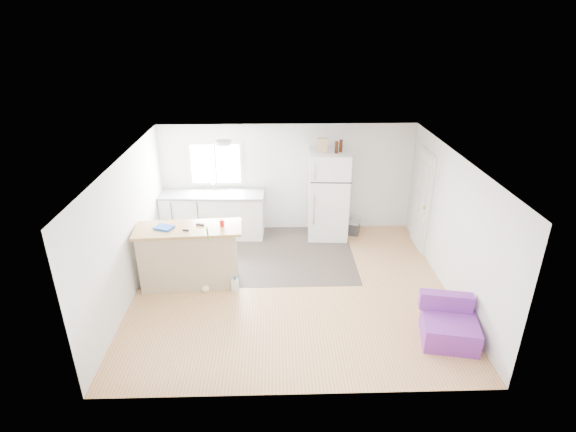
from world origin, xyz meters
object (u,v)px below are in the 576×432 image
at_px(refrigerator, 328,195).
at_px(bottle_left, 336,147).
at_px(red_cup, 222,223).
at_px(blue_tray, 164,228).
at_px(mop, 207,280).
at_px(peninsula, 189,256).
at_px(bottle_right, 341,146).
at_px(purple_seat, 449,325).
at_px(kitchen_cabinets, 213,214).
at_px(cooler, 350,226).
at_px(cardboard_box, 323,145).
at_px(cleaner_jug, 235,285).

bearing_deg(refrigerator, bottle_left, -41.03).
distance_m(red_cup, blue_tray, 0.99).
bearing_deg(blue_tray, mop, -18.80).
distance_m(refrigerator, red_cup, 2.79).
relative_size(peninsula, bottle_right, 7.49).
bearing_deg(bottle_left, purple_seat, -68.87).
xyz_separation_m(kitchen_cabinets, red_cup, (0.43, -1.92, 0.68)).
xyz_separation_m(purple_seat, mop, (-3.80, 1.39, -0.00)).
bearing_deg(cooler, mop, -122.48).
relative_size(kitchen_cabinets, blue_tray, 7.55).
distance_m(refrigerator, cardboard_box, 1.12).
xyz_separation_m(refrigerator, blue_tray, (-3.06, -1.92, 0.19)).
relative_size(cleaner_jug, bottle_left, 1.13).
bearing_deg(blue_tray, cleaner_jug, -11.64).
bearing_deg(purple_seat, kitchen_cabinets, 148.95).
bearing_deg(kitchen_cabinets, bottle_right, 0.96).
height_order(purple_seat, cleaner_jug, purple_seat).
bearing_deg(cardboard_box, red_cup, -136.64).
xyz_separation_m(peninsula, red_cup, (0.61, 0.05, 0.62)).
height_order(kitchen_cabinets, peninsula, kitchen_cabinets).
xyz_separation_m(kitchen_cabinets, peninsula, (-0.18, -1.97, 0.06)).
distance_m(refrigerator, bottle_left, 1.09).
xyz_separation_m(cooler, red_cup, (-2.59, -1.92, 1.02)).
bearing_deg(purple_seat, blue_tray, 171.62).
xyz_separation_m(purple_seat, bottle_left, (-1.33, 3.44, 1.80)).
height_order(kitchen_cabinets, blue_tray, kitchen_cabinets).
relative_size(purple_seat, bottle_left, 3.67).
bearing_deg(red_cup, blue_tray, -176.05).
xyz_separation_m(refrigerator, cardboard_box, (-0.16, -0.05, 1.10)).
relative_size(refrigerator, bottle_right, 7.63).
bearing_deg(peninsula, refrigerator, 31.81).
bearing_deg(red_cup, bottle_left, 38.66).
bearing_deg(cardboard_box, bottle_left, -11.45).
bearing_deg(mop, cardboard_box, 44.55).
bearing_deg(bottle_right, purple_seat, -71.01).
xyz_separation_m(kitchen_cabinets, blue_tray, (-0.56, -1.99, 0.64)).
distance_m(mop, red_cup, 1.04).
bearing_deg(peninsula, blue_tray, 179.98).
height_order(red_cup, bottle_left, bottle_left).
distance_m(purple_seat, bottle_right, 4.17).
bearing_deg(cleaner_jug, refrigerator, 51.33).
bearing_deg(refrigerator, kitchen_cabinets, -178.16).
bearing_deg(purple_seat, cooler, 115.74).
relative_size(purple_seat, bottle_right, 3.67).
height_order(cooler, bottle_right, bottle_right).
height_order(kitchen_cabinets, cardboard_box, cardboard_box).
distance_m(cleaner_jug, bottle_left, 3.43).
xyz_separation_m(refrigerator, red_cup, (-2.07, -1.85, 0.23)).
xyz_separation_m(cleaner_jug, cardboard_box, (1.70, 2.11, 1.93)).
relative_size(refrigerator, cooler, 3.83).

